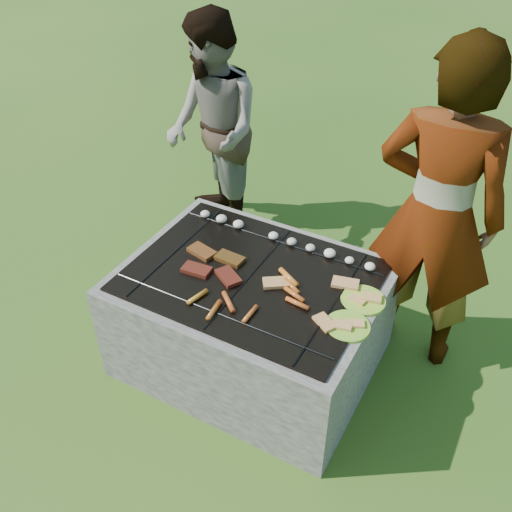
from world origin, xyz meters
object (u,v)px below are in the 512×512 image
Objects in this scene: plate_near at (347,326)px; cook at (436,215)px; fire_pit at (252,322)px; plate_far at (364,300)px; bystander at (213,131)px.

cook reaches higher than plate_near.
fire_pit is at bearing 169.83° from plate_near.
plate_far reaches higher than fire_pit.
plate_near is 0.15× the size of cook.
plate_far is at bearing 89.26° from plate_near.
plate_far is 0.15× the size of bystander.
bystander is (-0.87, 1.02, 0.49)m from fire_pit.
plate_near is 0.73m from cook.
plate_near is at bearing -10.17° from fire_pit.
plate_far is (0.56, 0.10, 0.33)m from fire_pit.
plate_near is at bearing -90.74° from plate_far.
plate_near is (0.56, -0.10, 0.33)m from fire_pit.
cook is at bearing 25.10° from bystander.
plate_far is at bearing 10.20° from fire_pit.
bystander is at bearing 147.23° from plate_far.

